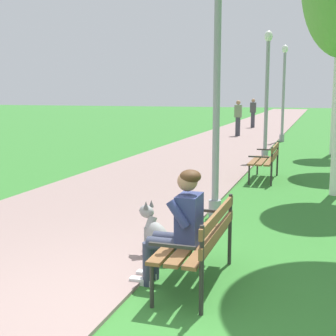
% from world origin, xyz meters
% --- Properties ---
extents(ground_plane, '(120.00, 120.00, 0.00)m').
position_xyz_m(ground_plane, '(0.00, 0.00, 0.00)').
color(ground_plane, '#33752D').
extents(paved_path, '(3.86, 60.00, 0.04)m').
position_xyz_m(paved_path, '(-2.04, 24.00, 0.02)').
color(paved_path, gray).
rests_on(paved_path, ground).
extents(park_bench_near, '(0.55, 1.50, 0.85)m').
position_xyz_m(park_bench_near, '(0.49, 0.93, 0.51)').
color(park_bench_near, brown).
rests_on(park_bench_near, ground).
extents(park_bench_mid, '(0.55, 1.50, 0.85)m').
position_xyz_m(park_bench_mid, '(0.46, 7.30, 0.51)').
color(park_bench_mid, brown).
rests_on(park_bench_mid, ground).
extents(person_seated_on_near_bench, '(0.74, 0.49, 1.25)m').
position_xyz_m(person_seated_on_near_bench, '(0.28, 0.82, 0.68)').
color(person_seated_on_near_bench, '#33384C').
rests_on(person_seated_on_near_bench, ground).
extents(dog_grey, '(0.76, 0.49, 0.71)m').
position_xyz_m(dog_grey, '(-0.17, 1.51, 0.26)').
color(dog_grey, gray).
rests_on(dog_grey, ground).
extents(lamp_post_near, '(0.24, 0.24, 4.30)m').
position_xyz_m(lamp_post_near, '(0.05, 3.61, 2.22)').
color(lamp_post_near, gray).
rests_on(lamp_post_near, ground).
extents(lamp_post_mid, '(0.24, 0.24, 3.80)m').
position_xyz_m(lamp_post_mid, '(0.01, 10.85, 1.97)').
color(lamp_post_mid, gray).
rests_on(lamp_post_mid, ground).
extents(lamp_post_far, '(0.24, 0.24, 3.88)m').
position_xyz_m(lamp_post_far, '(0.07, 16.23, 2.01)').
color(lamp_post_far, gray).
rests_on(lamp_post_far, ground).
extents(pedestrian_distant, '(0.32, 0.22, 1.65)m').
position_xyz_m(pedestrian_distant, '(-2.03, 17.88, 0.84)').
color(pedestrian_distant, '#383842').
rests_on(pedestrian_distant, ground).
extents(pedestrian_further_distant, '(0.32, 0.22, 1.65)m').
position_xyz_m(pedestrian_further_distant, '(-2.11, 23.25, 0.84)').
color(pedestrian_further_distant, '#383842').
rests_on(pedestrian_further_distant, ground).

